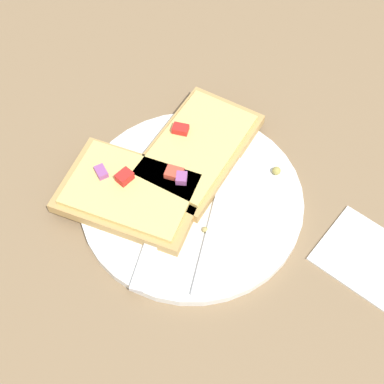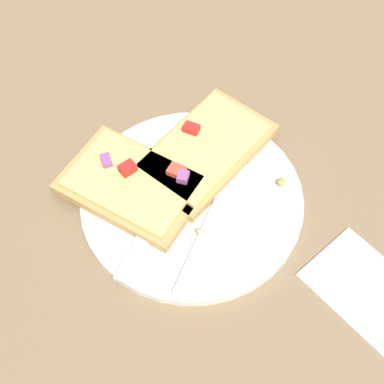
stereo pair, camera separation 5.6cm
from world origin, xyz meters
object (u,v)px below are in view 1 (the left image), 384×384
Objects in this scene: pizza_slice_main at (196,149)px; pizza_slice_corner at (131,192)px; fork at (219,204)px; knife at (157,227)px; plate at (192,199)px.

pizza_slice_corner is (-0.02, -0.10, -0.00)m from pizza_slice_main.
pizza_slice_main is at bearing 31.96° from fork.
knife is 0.06m from pizza_slice_corner.
pizza_slice_main is at bearing -119.14° from pizza_slice_corner.
fork is at bearing -131.15° from pizza_slice_main.
pizza_slice_corner is at bearing 96.45° from fork.
pizza_slice_corner reaches higher than plate.
knife reaches higher than plate.
plate is 1.41× the size of pizza_slice_corner.
plate is 0.06m from knife.
pizza_slice_corner is at bearing -140.33° from plate.
knife is at bearing -92.83° from plate.
plate is 0.08m from pizza_slice_corner.
pizza_slice_main is (-0.07, 0.04, 0.01)m from fork.
knife is at bearing 148.42° from pizza_slice_corner.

